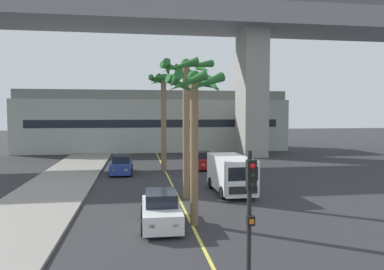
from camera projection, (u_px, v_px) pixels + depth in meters
name	position (u px, v px, depth m)	size (l,w,h in m)	color
sidewalk_left	(22.00, 219.00, 17.44)	(4.80, 80.00, 0.15)	gray
lane_stripe_center	(171.00, 183.00, 26.55)	(0.14, 56.00, 0.01)	#DBCC4C
bridge_overpass	(167.00, 23.00, 41.18)	(81.29, 8.00, 19.09)	gray
pier_building_backdrop	(155.00, 121.00, 50.27)	(35.83, 8.04, 8.11)	#ADB2A8
car_queue_front	(203.00, 161.00, 33.71)	(1.93, 4.15, 1.56)	maroon
car_queue_second	(121.00, 165.00, 30.73)	(1.88, 4.13, 1.56)	navy
car_queue_third	(161.00, 210.00, 16.59)	(1.88, 4.13, 1.56)	white
delivery_van	(231.00, 173.00, 23.32)	(2.23, 5.28, 2.36)	white
traffic_light_median_near	(250.00, 208.00, 9.35)	(0.24, 0.37, 4.20)	black
palm_tree_near_median	(186.00, 90.00, 21.68)	(3.20, 3.35, 8.40)	brown
palm_tree_mid_median	(164.00, 96.00, 31.34)	(2.72, 2.74, 8.56)	brown
palm_tree_far_median	(195.00, 103.00, 16.39)	(2.81, 2.93, 7.10)	brown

